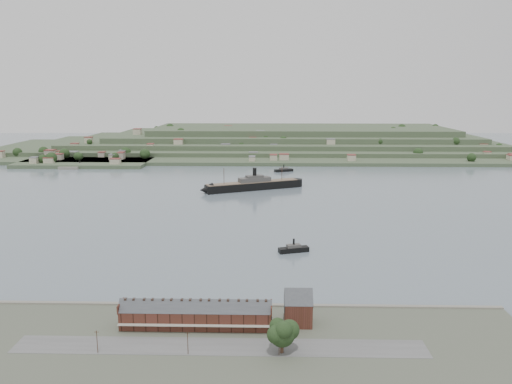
{
  "coord_description": "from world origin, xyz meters",
  "views": [
    {
      "loc": [
        16.11,
        -336.38,
        87.88
      ],
      "look_at": [
        7.07,
        30.0,
        11.53
      ],
      "focal_mm": 35.0,
      "sensor_mm": 36.0,
      "label": 1
    }
  ],
  "objects_px": {
    "gabled_building": "(298,308)",
    "fig_tree": "(283,333)",
    "terrace_row": "(196,315)",
    "steamship": "(250,185)",
    "tugboat": "(294,249)"
  },
  "relations": [
    {
      "from": "gabled_building",
      "to": "fig_tree",
      "type": "relative_size",
      "value": 1.16
    },
    {
      "from": "terrace_row",
      "to": "fig_tree",
      "type": "relative_size",
      "value": 4.59
    },
    {
      "from": "gabled_building",
      "to": "steamship",
      "type": "xyz_separation_m",
      "value": [
        -27.1,
        258.23,
        -3.89
      ]
    },
    {
      "from": "gabled_building",
      "to": "steamship",
      "type": "distance_m",
      "value": 259.67
    },
    {
      "from": "terrace_row",
      "to": "steamship",
      "type": "relative_size",
      "value": 0.61
    },
    {
      "from": "terrace_row",
      "to": "gabled_building",
      "type": "bearing_deg",
      "value": 6.12
    },
    {
      "from": "steamship",
      "to": "tugboat",
      "type": "relative_size",
      "value": 5.27
    },
    {
      "from": "gabled_building",
      "to": "steamship",
      "type": "bearing_deg",
      "value": 95.99
    },
    {
      "from": "terrace_row",
      "to": "gabled_building",
      "type": "height_order",
      "value": "gabled_building"
    },
    {
      "from": "steamship",
      "to": "tugboat",
      "type": "xyz_separation_m",
      "value": [
        29.89,
        -169.7,
        -2.45
      ]
    },
    {
      "from": "terrace_row",
      "to": "fig_tree",
      "type": "bearing_deg",
      "value": -29.51
    },
    {
      "from": "gabled_building",
      "to": "steamship",
      "type": "relative_size",
      "value": 0.15
    },
    {
      "from": "terrace_row",
      "to": "gabled_building",
      "type": "relative_size",
      "value": 3.95
    },
    {
      "from": "tugboat",
      "to": "fig_tree",
      "type": "distance_m",
      "value": 110.85
    },
    {
      "from": "terrace_row",
      "to": "steamship",
      "type": "xyz_separation_m",
      "value": [
        10.4,
        262.25,
        -2.55
      ]
    }
  ]
}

